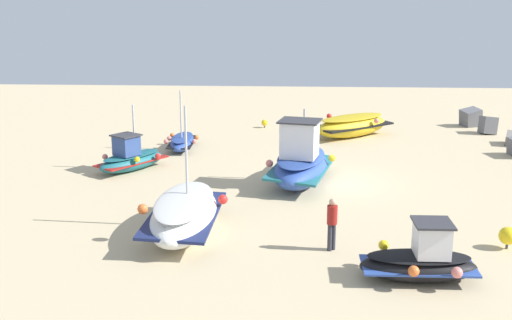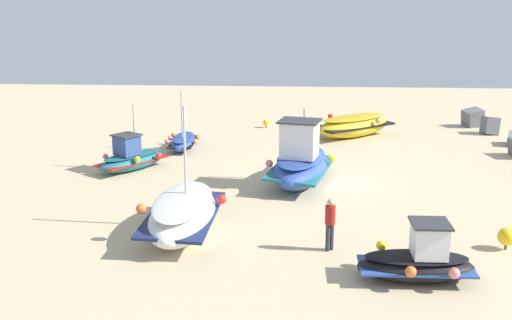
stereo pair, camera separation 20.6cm
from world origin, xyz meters
name	(u,v)px [view 2 (the right image)]	position (x,y,z in m)	size (l,w,h in m)	color
ground_plane	(320,181)	(0.00, 0.00, 0.00)	(59.01, 59.01, 0.00)	#C6B289
fishing_boat_0	(183,142)	(-5.59, -6.84, 0.37)	(3.29, 1.62, 3.05)	#2D4C9E
fishing_boat_1	(183,214)	(6.41, -4.72, 0.66)	(5.21, 2.69, 4.20)	white
fishing_boat_2	(301,163)	(0.40, -0.82, 0.88)	(5.33, 3.14, 3.14)	#2D4C9E
fishing_boat_3	(354,125)	(-9.06, 2.15, 0.64)	(4.47, 4.95, 1.27)	gold
fishing_boat_4	(131,158)	(-1.30, -8.43, 0.55)	(3.57, 3.04, 2.97)	#1E6670
fishing_boat_5	(418,261)	(9.63, 2.36, 0.55)	(1.84, 3.24, 1.70)	black
person_walking	(330,221)	(7.64, 0.04, 0.96)	(0.32, 0.32, 1.66)	#2D2D38
mooring_buoy_0	(266,123)	(-11.28, -2.85, 0.30)	(0.37, 0.37, 0.49)	#3F3F42
mooring_buoy_1	(507,237)	(7.23, 5.49, 0.43)	(0.56, 0.56, 0.71)	#3F3F42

